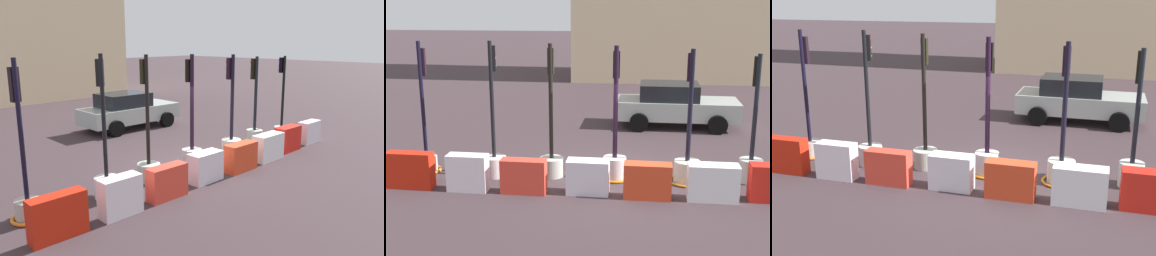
{
  "view_description": "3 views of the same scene",
  "coord_description": "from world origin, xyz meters",
  "views": [
    {
      "loc": [
        -8.36,
        -8.12,
        3.86
      ],
      "look_at": [
        0.68,
        0.68,
        1.0
      ],
      "focal_mm": 36.74,
      "sensor_mm": 36.0,
      "label": 1
    },
    {
      "loc": [
        0.28,
        -12.71,
        4.57
      ],
      "look_at": [
        -1.14,
        0.7,
        1.13
      ],
      "focal_mm": 48.01,
      "sensor_mm": 36.0,
      "label": 2
    },
    {
      "loc": [
        2.28,
        -11.04,
        4.43
      ],
      "look_at": [
        -0.8,
        0.27,
        1.07
      ],
      "focal_mm": 44.38,
      "sensor_mm": 36.0,
      "label": 3
    }
  ],
  "objects": [
    {
      "name": "construction_barrier_5",
      "position": [
        2.2,
        -1.3,
        0.43
      ],
      "size": [
        1.17,
        0.5,
        0.86
      ],
      "color": "white",
      "rests_on": "ground_plane"
    },
    {
      "name": "construction_barrier_4",
      "position": [
        0.7,
        -1.33,
        0.42
      ],
      "size": [
        1.11,
        0.45,
        0.84
      ],
      "color": "red",
      "rests_on": "ground_plane"
    },
    {
      "name": "traffic_light_0",
      "position": [
        -5.16,
        -0.03,
        0.66
      ],
      "size": [
        0.77,
        0.77,
        3.5
      ],
      "color": "#BBAEA3",
      "rests_on": "ground_plane"
    },
    {
      "name": "traffic_light_2",
      "position": [
        -1.76,
        -0.02,
        0.64
      ],
      "size": [
        0.64,
        0.64,
        3.47
      ],
      "color": "#ACB1A6",
      "rests_on": "ground_plane"
    },
    {
      "name": "construction_barrier_1",
      "position": [
        -3.62,
        -1.29,
        0.45
      ],
      "size": [
        0.98,
        0.43,
        0.91
      ],
      "color": "white",
      "rests_on": "ground_plane"
    },
    {
      "name": "car_silver_hatchback",
      "position": [
        1.86,
        5.75,
        0.8
      ],
      "size": [
        4.37,
        2.24,
        1.59
      ],
      "color": "#ABB4AE",
      "rests_on": "ground_plane"
    },
    {
      "name": "traffic_light_1",
      "position": [
        -3.25,
        -0.19,
        0.66
      ],
      "size": [
        0.62,
        0.62,
        3.54
      ],
      "color": "silver",
      "rests_on": "ground_plane"
    },
    {
      "name": "traffic_light_4",
      "position": [
        1.73,
        -0.14,
        0.56
      ],
      "size": [
        0.92,
        0.92,
        3.38
      ],
      "color": "silver",
      "rests_on": "ground_plane"
    },
    {
      "name": "construction_barrier_3",
      "position": [
        -0.7,
        -1.19,
        0.42
      ],
      "size": [
        1.02,
        0.49,
        0.83
      ],
      "color": "silver",
      "rests_on": "ground_plane"
    },
    {
      "name": "construction_barrier_0",
      "position": [
        -5.09,
        -1.26,
        0.45
      ],
      "size": [
        1.16,
        0.39,
        0.91
      ],
      "color": "red",
      "rests_on": "ground_plane"
    },
    {
      "name": "ground_plane",
      "position": [
        0.0,
        0.0,
        0.0
      ],
      "size": [
        120.0,
        120.0,
        0.0
      ],
      "primitive_type": "plane",
      "color": "#3C2E32"
    },
    {
      "name": "traffic_light_5",
      "position": [
        3.34,
        0.06,
        0.68
      ],
      "size": [
        0.59,
        0.59,
        3.26
      ],
      "color": "beige",
      "rests_on": "ground_plane"
    },
    {
      "name": "construction_barrier_2",
      "position": [
        -2.24,
        -1.31,
        0.42
      ],
      "size": [
        1.09,
        0.4,
        0.83
      ],
      "color": "#E33E2D",
      "rests_on": "ground_plane"
    },
    {
      "name": "traffic_light_3",
      "position": [
        -0.11,
        -0.08,
        0.64
      ],
      "size": [
        0.8,
        0.8,
        3.44
      ],
      "color": "silver",
      "rests_on": "ground_plane"
    },
    {
      "name": "construction_barrier_6",
      "position": [
        3.57,
        -1.2,
        0.44
      ],
      "size": [
        1.07,
        0.48,
        0.87
      ],
      "color": "red",
      "rests_on": "ground_plane"
    }
  ]
}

